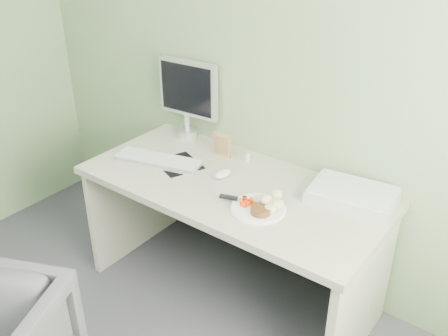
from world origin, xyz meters
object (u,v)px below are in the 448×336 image
Objects in this scene: desk at (231,213)px; monitor at (188,95)px; plate at (258,209)px; scanner at (352,196)px.

desk is 3.35× the size of monitor.
monitor is (-0.80, 0.44, 0.26)m from plate.
plate reaches higher than desk.
desk is 3.95× the size of scanner.
scanner is 1.15m from monitor.
scanner is at bearing 45.92° from plate.
desk is at bearing -167.50° from scanner.
plate is 0.95m from monitor.
scanner is 0.85× the size of monitor.
plate is 0.46m from scanner.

